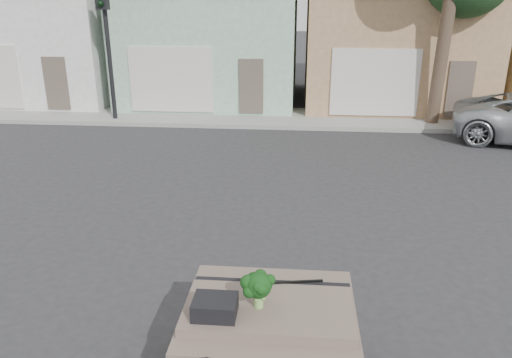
# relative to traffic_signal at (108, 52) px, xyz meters

# --- Properties ---
(ground_plane) EXTENTS (120.00, 120.00, 0.00)m
(ground_plane) POSITION_rel_traffic_signal_xyz_m (6.50, -9.50, -2.55)
(ground_plane) COLOR #303033
(ground_plane) RESTS_ON ground
(sidewalk) EXTENTS (40.00, 3.00, 0.15)m
(sidewalk) POSITION_rel_traffic_signal_xyz_m (6.50, 1.00, -2.47)
(sidewalk) COLOR gray
(sidewalk) RESTS_ON ground
(townhouse_white) EXTENTS (7.20, 8.20, 7.55)m
(townhouse_white) POSITION_rel_traffic_signal_xyz_m (-4.50, 5.00, 1.23)
(townhouse_white) COLOR white
(townhouse_white) RESTS_ON ground
(townhouse_mint) EXTENTS (7.20, 8.20, 7.55)m
(townhouse_mint) POSITION_rel_traffic_signal_xyz_m (3.00, 5.00, 1.23)
(townhouse_mint) COLOR #9FC7A9
(townhouse_mint) RESTS_ON ground
(townhouse_tan) EXTENTS (7.20, 8.20, 7.55)m
(townhouse_tan) POSITION_rel_traffic_signal_xyz_m (10.50, 5.00, 1.23)
(townhouse_tan) COLOR tan
(townhouse_tan) RESTS_ON ground
(traffic_signal) EXTENTS (0.40, 0.40, 5.10)m
(traffic_signal) POSITION_rel_traffic_signal_xyz_m (0.00, 0.00, 0.00)
(traffic_signal) COLOR black
(traffic_signal) RESTS_ON ground
(tree_near) EXTENTS (4.40, 4.00, 8.50)m
(tree_near) POSITION_rel_traffic_signal_xyz_m (11.50, 0.30, 1.70)
(tree_near) COLOR #1B3A1C
(tree_near) RESTS_ON ground
(car_dashboard) EXTENTS (2.00, 1.80, 1.12)m
(car_dashboard) POSITION_rel_traffic_signal_xyz_m (6.50, -12.50, -1.99)
(car_dashboard) COLOR #6E5C51
(car_dashboard) RESTS_ON ground
(instrument_hump) EXTENTS (0.48, 0.38, 0.20)m
(instrument_hump) POSITION_rel_traffic_signal_xyz_m (5.92, -12.85, -1.33)
(instrument_hump) COLOR black
(instrument_hump) RESTS_ON car_dashboard
(wiper_arm) EXTENTS (0.69, 0.15, 0.02)m
(wiper_arm) POSITION_rel_traffic_signal_xyz_m (6.78, -12.12, -1.42)
(wiper_arm) COLOR black
(wiper_arm) RESTS_ON car_dashboard
(broccoli) EXTENTS (0.48, 0.48, 0.44)m
(broccoli) POSITION_rel_traffic_signal_xyz_m (6.38, -12.65, -1.21)
(broccoli) COLOR black
(broccoli) RESTS_ON car_dashboard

